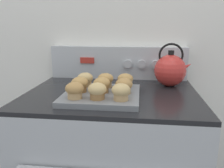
{
  "coord_description": "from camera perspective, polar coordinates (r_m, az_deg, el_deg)",
  "views": [
    {
      "loc": [
        0.13,
        -0.71,
        1.19
      ],
      "look_at": [
        0.01,
        0.23,
        0.96
      ],
      "focal_mm": 38.0,
      "sensor_mm": 36.0,
      "label": 1
    }
  ],
  "objects": [
    {
      "name": "control_panel",
      "position": [
        1.33,
        1.6,
        5.16
      ],
      "size": [
        0.75,
        0.07,
        0.18
      ],
      "color": "#B7BABF",
      "rests_on": "stove_range"
    },
    {
      "name": "muffin_r2_c1",
      "position": [
        1.07,
        -1.56,
        0.98
      ],
      "size": [
        0.07,
        0.07,
        0.06
      ],
      "color": "tan",
      "rests_on": "muffin_pan"
    },
    {
      "name": "muffin_r2_c0",
      "position": [
        1.09,
        -6.46,
        1.12
      ],
      "size": [
        0.07,
        0.07,
        0.06
      ],
      "color": "tan",
      "rests_on": "muffin_pan"
    },
    {
      "name": "tea_kettle",
      "position": [
        1.2,
        13.87,
        3.34
      ],
      "size": [
        0.19,
        0.16,
        0.21
      ],
      "color": "red",
      "rests_on": "stove_range"
    },
    {
      "name": "muffin_r1_c2",
      "position": [
        0.97,
        2.88,
        -0.41
      ],
      "size": [
        0.07,
        0.07,
        0.06
      ],
      "color": "tan",
      "rests_on": "muffin_pan"
    },
    {
      "name": "wall_back",
      "position": [
        1.37,
        1.76,
        14.42
      ],
      "size": [
        8.0,
        0.05,
        2.4
      ],
      "color": "white",
      "rests_on": "ground_plane"
    },
    {
      "name": "muffin_pan",
      "position": [
        1.0,
        -2.47,
        -2.65
      ],
      "size": [
        0.31,
        0.31,
        0.02
      ],
      "color": "slate",
      "rests_on": "stove_range"
    },
    {
      "name": "muffin_r1_c1",
      "position": [
        0.99,
        -2.47,
        -0.17
      ],
      "size": [
        0.07,
        0.07,
        0.06
      ],
      "color": "olive",
      "rests_on": "muffin_pan"
    },
    {
      "name": "muffin_r2_c2",
      "position": [
        1.06,
        3.22,
        0.89
      ],
      "size": [
        0.07,
        0.07,
        0.06
      ],
      "color": "#A37A4C",
      "rests_on": "muffin_pan"
    },
    {
      "name": "muffin_r0_c0",
      "position": [
        0.92,
        -8.99,
        -1.46
      ],
      "size": [
        0.07,
        0.07,
        0.06
      ],
      "color": "tan",
      "rests_on": "muffin_pan"
    },
    {
      "name": "muffin_r0_c1",
      "position": [
        0.9,
        -3.57,
        -1.63
      ],
      "size": [
        0.07,
        0.07,
        0.06
      ],
      "color": "olive",
      "rests_on": "muffin_pan"
    },
    {
      "name": "muffin_r0_c2",
      "position": [
        0.89,
        2.16,
        -1.85
      ],
      "size": [
        0.07,
        0.07,
        0.06
      ],
      "color": "tan",
      "rests_on": "muffin_pan"
    },
    {
      "name": "muffin_r1_c0",
      "position": [
        1.0,
        -7.79,
        -0.08
      ],
      "size": [
        0.07,
        0.07,
        0.06
      ],
      "color": "olive",
      "rests_on": "muffin_pan"
    }
  ]
}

